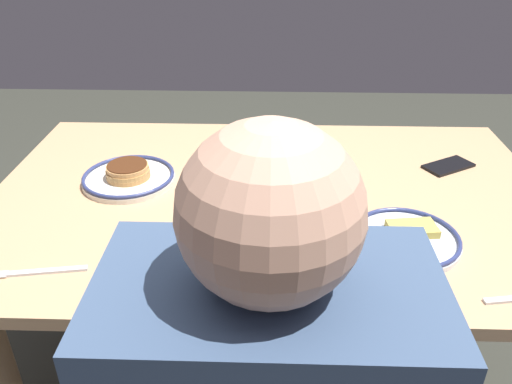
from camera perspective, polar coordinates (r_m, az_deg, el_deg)
ground_plane at (r=1.82m, az=1.43°, el=-20.46°), size 6.00×6.00×0.00m
dining_table at (r=1.41m, az=1.74°, el=-4.42°), size 1.47×0.95×0.73m
plate_near_main at (r=1.30m, az=-3.00°, el=-0.64°), size 0.25×0.25×0.04m
plate_center_pancakes at (r=1.44m, az=-13.79°, el=1.73°), size 0.25×0.25×0.05m
plate_far_companion at (r=1.20m, az=16.50°, el=-4.92°), size 0.24×0.24×0.04m
drinking_glass at (r=1.12m, az=-0.12°, el=-3.34°), size 0.08×0.08×0.13m
cell_phone at (r=1.58m, az=20.73°, el=2.72°), size 0.16×0.14×0.01m
fork_near at (r=1.16m, az=-22.73°, el=-8.17°), size 0.19×0.05×0.01m
fork_far at (r=1.44m, az=4.00°, el=2.03°), size 0.19×0.07×0.01m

